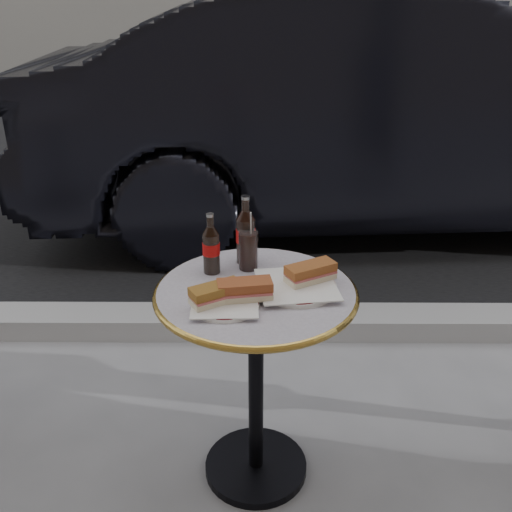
{
  "coord_description": "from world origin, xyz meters",
  "views": [
    {
      "loc": [
        0.01,
        -1.52,
        1.56
      ],
      "look_at": [
        0.0,
        0.05,
        0.82
      ],
      "focal_mm": 40.0,
      "sensor_mm": 36.0,
      "label": 1
    }
  ],
  "objects_px": {
    "cola_glass": "(248,250)",
    "parked_car": "(392,110)",
    "bistro_table": "(256,387)",
    "cola_bottle_right": "(246,230)",
    "plate_right": "(297,287)",
    "cola_bottle_left": "(211,243)",
    "plate_left": "(225,304)"
  },
  "relations": [
    {
      "from": "plate_left",
      "to": "cola_bottle_right",
      "type": "bearing_deg",
      "value": 79.47
    },
    {
      "from": "cola_glass",
      "to": "plate_left",
      "type": "bearing_deg",
      "value": -104.56
    },
    {
      "from": "parked_car",
      "to": "bistro_table",
      "type": "bearing_deg",
      "value": 155.33
    },
    {
      "from": "cola_bottle_left",
      "to": "cola_bottle_right",
      "type": "relative_size",
      "value": 0.87
    },
    {
      "from": "cola_bottle_left",
      "to": "parked_car",
      "type": "height_order",
      "value": "parked_car"
    },
    {
      "from": "plate_right",
      "to": "cola_bottle_right",
      "type": "bearing_deg",
      "value": 129.98
    },
    {
      "from": "bistro_table",
      "to": "plate_right",
      "type": "bearing_deg",
      "value": 1.09
    },
    {
      "from": "bistro_table",
      "to": "cola_bottle_right",
      "type": "relative_size",
      "value": 3.16
    },
    {
      "from": "cola_bottle_left",
      "to": "cola_glass",
      "type": "distance_m",
      "value": 0.12
    },
    {
      "from": "plate_right",
      "to": "cola_glass",
      "type": "xyz_separation_m",
      "value": [
        -0.15,
        0.14,
        0.06
      ]
    },
    {
      "from": "plate_left",
      "to": "cola_glass",
      "type": "bearing_deg",
      "value": 75.44
    },
    {
      "from": "cola_glass",
      "to": "parked_car",
      "type": "xyz_separation_m",
      "value": [
        0.95,
        2.31,
        -0.0
      ]
    },
    {
      "from": "cola_glass",
      "to": "parked_car",
      "type": "bearing_deg",
      "value": 67.72
    },
    {
      "from": "plate_left",
      "to": "plate_right",
      "type": "xyz_separation_m",
      "value": [
        0.21,
        0.1,
        0.0
      ]
    },
    {
      "from": "cola_bottle_right",
      "to": "cola_glass",
      "type": "height_order",
      "value": "cola_bottle_right"
    },
    {
      "from": "cola_bottle_left",
      "to": "parked_car",
      "type": "relative_size",
      "value": 0.04
    },
    {
      "from": "cola_bottle_right",
      "to": "parked_car",
      "type": "relative_size",
      "value": 0.05
    },
    {
      "from": "cola_bottle_right",
      "to": "cola_glass",
      "type": "distance_m",
      "value": 0.07
    },
    {
      "from": "bistro_table",
      "to": "cola_bottle_right",
      "type": "xyz_separation_m",
      "value": [
        -0.03,
        0.19,
        0.48
      ]
    },
    {
      "from": "cola_bottle_left",
      "to": "plate_left",
      "type": "bearing_deg",
      "value": -75.92
    },
    {
      "from": "cola_bottle_left",
      "to": "cola_bottle_right",
      "type": "distance_m",
      "value": 0.13
    },
    {
      "from": "parked_car",
      "to": "plate_right",
      "type": "bearing_deg",
      "value": 157.87
    },
    {
      "from": "cola_bottle_right",
      "to": "cola_glass",
      "type": "bearing_deg",
      "value": -79.54
    },
    {
      "from": "cola_glass",
      "to": "cola_bottle_left",
      "type": "bearing_deg",
      "value": -166.84
    },
    {
      "from": "plate_left",
      "to": "cola_bottle_left",
      "type": "xyz_separation_m",
      "value": [
        -0.05,
        0.21,
        0.09
      ]
    },
    {
      "from": "plate_right",
      "to": "cola_bottle_right",
      "type": "relative_size",
      "value": 1.05
    },
    {
      "from": "plate_left",
      "to": "cola_bottle_right",
      "type": "height_order",
      "value": "cola_bottle_right"
    },
    {
      "from": "plate_right",
      "to": "parked_car",
      "type": "distance_m",
      "value": 2.58
    },
    {
      "from": "cola_bottle_left",
      "to": "cola_glass",
      "type": "bearing_deg",
      "value": 13.16
    },
    {
      "from": "cola_bottle_left",
      "to": "parked_car",
      "type": "distance_m",
      "value": 2.57
    },
    {
      "from": "cola_glass",
      "to": "parked_car",
      "type": "distance_m",
      "value": 2.5
    },
    {
      "from": "plate_left",
      "to": "plate_right",
      "type": "bearing_deg",
      "value": 25.64
    }
  ]
}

